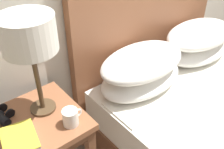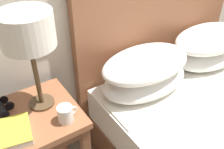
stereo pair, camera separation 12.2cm
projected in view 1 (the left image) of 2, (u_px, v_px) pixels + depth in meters
name	position (u px, v px, depth m)	size (l,w,h in m)	color
nightstand	(35.00, 137.00, 1.34)	(0.49, 0.44, 0.66)	brown
table_lamp	(28.00, 36.00, 1.11)	(0.24, 0.24, 0.51)	#4C3823
book_on_nightstand	(19.00, 140.00, 1.16)	(0.18, 0.21, 0.04)	silver
coffee_mug	(71.00, 117.00, 1.24)	(0.10, 0.08, 0.08)	silver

